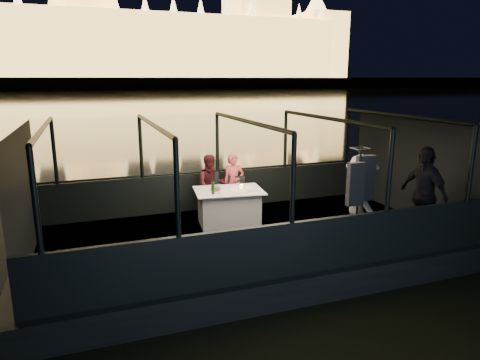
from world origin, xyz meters
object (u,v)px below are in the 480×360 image
object	(u,v)px
person_woman_coral	(234,181)
coat_stand	(357,205)
dining_table_central	(229,207)
passenger_stripe	(360,200)
chair_port_right	(239,195)
passenger_dark	(422,198)
person_man_maroon	(211,183)
wine_bottle	(213,187)
chair_port_left	(212,197)

from	to	relation	value
person_woman_coral	coat_stand	bearing A→B (deg)	-63.11
dining_table_central	passenger_stripe	size ratio (longest dim) A/B	0.84
dining_table_central	chair_port_right	size ratio (longest dim) A/B	1.67
passenger_dark	chair_port_right	bearing A→B (deg)	-138.99
chair_port_right	person_man_maroon	size ratio (longest dim) A/B	0.62
person_woman_coral	wine_bottle	world-z (taller)	person_woman_coral
chair_port_left	passenger_stripe	bearing A→B (deg)	-45.24
chair_port_right	person_woman_coral	xyz separation A→B (m)	(-0.04, 0.26, 0.30)
person_woman_coral	wine_bottle	size ratio (longest dim) A/B	4.39
coat_stand	chair_port_right	bearing A→B (deg)	113.20
chair_port_left	person_woman_coral	xyz separation A→B (m)	(0.60, 0.16, 0.30)
dining_table_central	person_man_maroon	size ratio (longest dim) A/B	1.03
coat_stand	passenger_stripe	world-z (taller)	coat_stand
person_woman_coral	passenger_stripe	size ratio (longest dim) A/B	0.80
person_woman_coral	passenger_stripe	distance (m)	3.16
dining_table_central	passenger_stripe	world-z (taller)	passenger_stripe
chair_port_right	coat_stand	world-z (taller)	coat_stand
chair_port_left	passenger_stripe	distance (m)	3.40
person_man_maroon	wine_bottle	distance (m)	1.05
chair_port_right	wine_bottle	xyz separation A→B (m)	(-0.86, -0.80, 0.47)
chair_port_right	person_woman_coral	distance (m)	0.40
wine_bottle	dining_table_central	bearing A→B (deg)	25.72
chair_port_right	passenger_stripe	distance (m)	2.94
person_man_maroon	passenger_stripe	size ratio (longest dim) A/B	0.82
coat_stand	wine_bottle	distance (m)	2.93
chair_port_left	person_woman_coral	size ratio (longest dim) A/B	0.71
person_woman_coral	person_man_maroon	xyz separation A→B (m)	(-0.57, -0.05, 0.00)
passenger_dark	wine_bottle	xyz separation A→B (m)	(-3.66, 1.95, 0.06)
chair_port_right	passenger_stripe	bearing A→B (deg)	-32.63
person_woman_coral	chair_port_right	bearing A→B (deg)	-76.32
dining_table_central	chair_port_left	size ratio (longest dim) A/B	1.49
person_woman_coral	passenger_dark	distance (m)	4.14
chair_port_right	dining_table_central	bearing A→B (deg)	-102.44
passenger_stripe	wine_bottle	distance (m)	2.95
chair_port_left	coat_stand	xyz separation A→B (m)	(1.86, -2.96, 0.45)
passenger_stripe	passenger_dark	size ratio (longest dim) A/B	0.93
dining_table_central	chair_port_left	world-z (taller)	chair_port_left
person_woman_coral	person_man_maroon	bearing A→B (deg)	-170.60
dining_table_central	wine_bottle	xyz separation A→B (m)	(-0.41, -0.20, 0.53)
passenger_stripe	coat_stand	bearing A→B (deg)	149.04
person_woman_coral	chair_port_left	bearing A→B (deg)	-159.77
chair_port_left	person_man_maroon	distance (m)	0.32
dining_table_central	passenger_dark	xyz separation A→B (m)	(3.25, -2.14, 0.47)
chair_port_right	person_woman_coral	world-z (taller)	person_woman_coral
chair_port_left	person_man_maroon	size ratio (longest dim) A/B	0.69
coat_stand	passenger_dark	bearing A→B (deg)	4.22
dining_table_central	person_man_maroon	xyz separation A→B (m)	(-0.16, 0.81, 0.36)
person_woman_coral	person_man_maroon	distance (m)	0.57
coat_stand	wine_bottle	bearing A→B (deg)	135.32
dining_table_central	coat_stand	xyz separation A→B (m)	(1.68, -2.26, 0.51)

